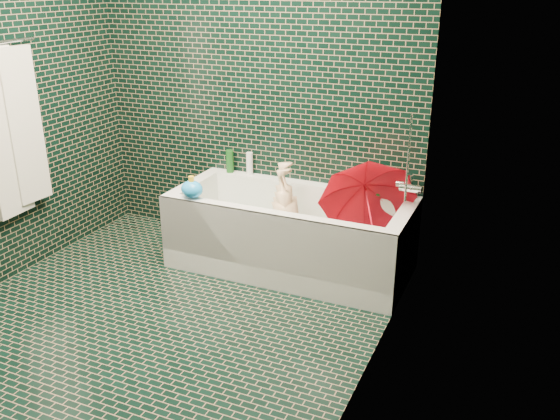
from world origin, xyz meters
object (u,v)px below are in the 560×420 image
at_px(bathtub, 290,241).
at_px(umbrella, 369,210).
at_px(rubber_duck, 367,187).
at_px(bath_toy, 192,189).
at_px(child, 290,227).

height_order(bathtub, umbrella, umbrella).
relative_size(umbrella, rubber_duck, 5.48).
relative_size(umbrella, bath_toy, 3.31).
height_order(bathtub, child, bathtub).
xyz_separation_m(bathtub, rubber_duck, (0.46, 0.32, 0.38)).
bearing_deg(rubber_duck, umbrella, -47.13).
xyz_separation_m(bathtub, bath_toy, (-0.61, -0.29, 0.41)).
distance_m(bathtub, bath_toy, 0.79).
bearing_deg(bathtub, umbrella, 1.91).
height_order(child, bath_toy, bath_toy).
xyz_separation_m(rubber_duck, bath_toy, (-1.08, -0.61, 0.03)).
bearing_deg(umbrella, rubber_duck, 94.69).
bearing_deg(bath_toy, umbrella, -3.71).
relative_size(bathtub, bath_toy, 8.90).
relative_size(child, rubber_duck, 7.90).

